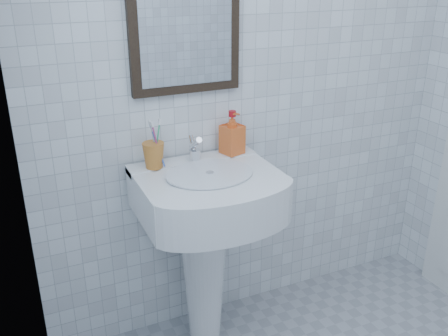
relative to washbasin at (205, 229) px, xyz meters
name	(u,v)px	position (x,y,z in m)	size (l,w,h in m)	color
wall_back	(255,82)	(0.35, 0.21, 0.62)	(2.20, 0.02, 2.50)	silver
wall_left	(39,262)	(-0.75, -0.99, 0.62)	(0.02, 2.40, 2.50)	silver
washbasin	(205,229)	(0.00, 0.00, 0.00)	(0.61, 0.45, 0.95)	white
faucet	(195,150)	(0.00, 0.11, 0.35)	(0.05, 0.12, 0.13)	silver
toothbrush_cup	(154,155)	(-0.19, 0.11, 0.36)	(0.10, 0.10, 0.12)	#C27029
soap_dispenser	(232,133)	(0.20, 0.13, 0.41)	(0.09, 0.09, 0.21)	#DC4615
wall_mirror	(185,21)	(0.00, 0.19, 0.92)	(0.50, 0.04, 0.62)	black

